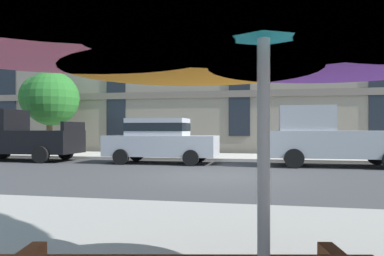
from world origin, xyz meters
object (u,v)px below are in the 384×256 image
at_px(sedan_silver, 160,139).
at_px(pickup_silver, 330,138).
at_px(street_tree_left, 51,99).
at_px(pickup_black, 16,137).

bearing_deg(sedan_silver, pickup_silver, 0.00).
bearing_deg(pickup_silver, street_tree_left, 165.61).
relative_size(pickup_silver, street_tree_left, 1.17).
bearing_deg(street_tree_left, pickup_black, -82.26).
xyz_separation_m(sedan_silver, pickup_silver, (6.43, 0.00, 0.08)).
bearing_deg(street_tree_left, sedan_silver, -26.29).
distance_m(pickup_black, sedan_silver, 6.48).
bearing_deg(pickup_silver, sedan_silver, -180.00).
distance_m(pickup_black, street_tree_left, 3.95).
relative_size(sedan_silver, pickup_silver, 0.86).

